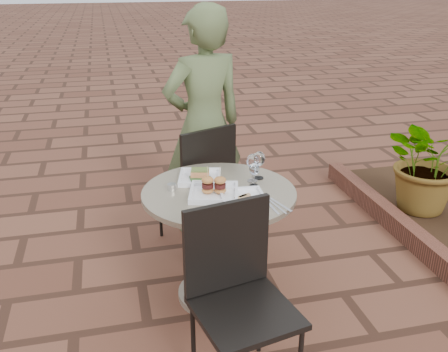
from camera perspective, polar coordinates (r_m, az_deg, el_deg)
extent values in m
plane|color=brown|center=(3.13, -0.83, -15.41)|extent=(60.00, 60.00, 0.00)
cylinder|color=gray|center=(3.26, -0.53, -13.13)|extent=(0.52, 0.52, 0.04)
cylinder|color=gray|center=(3.08, -0.55, -8.15)|extent=(0.08, 0.08, 0.70)
cylinder|color=tan|center=(2.91, -0.58, -1.96)|extent=(0.90, 0.90, 0.03)
cube|color=black|center=(3.68, -3.45, -1.04)|extent=(0.57, 0.57, 0.03)
cube|color=black|center=(3.43, -1.74, 1.70)|extent=(0.42, 0.20, 0.46)
cylinder|color=black|center=(4.01, -2.56, -2.52)|extent=(0.02, 0.02, 0.44)
cylinder|color=black|center=(3.84, -7.30, -3.92)|extent=(0.02, 0.02, 0.44)
cylinder|color=black|center=(3.73, 0.68, -4.53)|extent=(0.02, 0.02, 0.44)
cylinder|color=black|center=(3.55, -4.29, -6.17)|extent=(0.02, 0.02, 0.44)
cube|color=black|center=(2.40, 2.46, -15.33)|extent=(0.52, 0.52, 0.03)
cube|color=black|center=(2.41, 0.33, -7.99)|extent=(0.44, 0.12, 0.46)
cylinder|color=black|center=(2.62, -3.54, -18.07)|extent=(0.02, 0.02, 0.44)
cylinder|color=black|center=(2.75, 4.11, -15.83)|extent=(0.02, 0.02, 0.44)
imported|color=#4A5830|center=(3.68, -2.31, 5.81)|extent=(0.71, 0.55, 1.72)
cube|color=white|center=(3.05, -2.75, -0.30)|extent=(0.30, 0.30, 0.01)
cube|color=#E48750|center=(3.04, -2.76, 0.32)|extent=(0.12, 0.09, 0.04)
cube|color=#4E5D2A|center=(3.03, -2.77, 0.71)|extent=(0.12, 0.09, 0.01)
cube|color=white|center=(2.85, -1.16, -2.07)|extent=(0.33, 0.33, 0.01)
cube|color=white|center=(2.79, 2.18, -2.67)|extent=(0.26, 0.26, 0.01)
ellipsoid|color=pink|center=(2.72, 1.72, -2.98)|extent=(0.04, 0.03, 0.02)
cylinder|color=white|center=(2.97, 3.43, -1.07)|extent=(0.05, 0.05, 0.00)
cylinder|color=white|center=(2.96, 3.44, -0.47)|extent=(0.01, 0.01, 0.06)
ellipsoid|color=white|center=(2.93, 3.47, 0.80)|extent=(0.06, 0.06, 0.08)
cylinder|color=white|center=(2.94, 3.47, 0.72)|extent=(0.05, 0.05, 0.03)
cylinder|color=white|center=(3.04, 3.25, -0.53)|extent=(0.06, 0.06, 0.00)
cylinder|color=white|center=(3.02, 3.27, 0.18)|extent=(0.01, 0.01, 0.08)
ellipsoid|color=white|center=(2.99, 3.30, 1.70)|extent=(0.07, 0.07, 0.09)
cylinder|color=white|center=(3.08, 3.96, -0.21)|extent=(0.06, 0.06, 0.00)
cylinder|color=white|center=(3.06, 3.98, 0.49)|extent=(0.01, 0.01, 0.08)
ellipsoid|color=white|center=(3.03, 4.02, 1.97)|extent=(0.07, 0.07, 0.09)
cylinder|color=silver|center=(2.92, -5.98, -1.26)|extent=(0.06, 0.06, 0.04)
cube|color=brown|center=(3.91, 21.87, -7.43)|extent=(0.12, 3.00, 0.15)
imported|color=#33662D|center=(4.37, 22.47, 1.70)|extent=(0.78, 0.68, 0.86)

